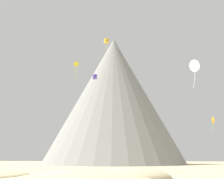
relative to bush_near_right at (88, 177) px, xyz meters
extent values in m
ellipsoid|color=#CCBA8E|center=(6.71, 1.75, -0.35)|extent=(15.22, 13.54, 3.12)
cone|color=#477238|center=(0.00, 0.00, 0.00)|extent=(2.83, 2.83, 0.70)
cone|color=gray|center=(-6.73, 91.23, 28.96)|extent=(79.57, 79.57, 58.62)
cone|color=gray|center=(-9.24, 98.83, 10.61)|extent=(56.09, 56.09, 21.93)
cone|color=gray|center=(-9.50, 84.29, 15.83)|extent=(45.29, 45.29, 32.36)
cone|color=orange|center=(26.97, 41.39, 12.93)|extent=(0.82, 1.96, 1.92)
cylinder|color=#8CD133|center=(26.79, 41.39, 11.08)|extent=(0.27, 0.12, 1.79)
cube|color=gold|center=(-2.49, 36.85, 35.76)|extent=(1.56, 1.56, 0.53)
cube|color=gold|center=(-2.49, 36.85, 36.50)|extent=(1.56, 1.56, 0.53)
cylinder|color=gold|center=(-2.58, 36.85, 33.49)|extent=(0.63, 0.49, 4.00)
cone|color=yellow|center=(-12.02, 39.61, 30.18)|extent=(1.53, 0.42, 1.52)
cylinder|color=yellow|center=(-12.21, 39.61, 27.59)|extent=(0.19, 0.39, 3.67)
cube|color=#5138B2|center=(-2.58, 19.21, 20.31)|extent=(0.96, 0.91, 0.50)
cube|color=#5138B2|center=(-2.58, 19.21, 20.89)|extent=(0.96, 0.91, 0.50)
cone|color=white|center=(17.91, 7.95, 19.10)|extent=(2.23, 2.22, 2.27)
cylinder|color=white|center=(17.70, 7.95, 16.45)|extent=(0.49, 0.12, 3.00)
camera|label=1|loc=(9.48, -47.06, 2.90)|focal=49.27mm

